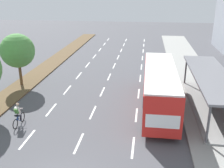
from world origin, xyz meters
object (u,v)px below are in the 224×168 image
Objects in this scene: bus_shelter at (213,88)px; cyclist at (18,115)px; median_tree_third at (18,51)px; bus at (160,84)px.

bus_shelter reaches higher than cyclist.
median_tree_third is (-18.02, 3.18, 1.77)m from bus_shelter.
bus_shelter is 18.38m from median_tree_third.
median_tree_third reaches higher than bus.
median_tree_third is (-13.74, 3.44, 1.56)m from bus.
bus_shelter is 6.57× the size of cyclist.
bus reaches higher than cyclist.
bus is 2.17× the size of median_tree_third.
bus is 6.20× the size of cyclist.
bus is 14.25m from median_tree_third.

